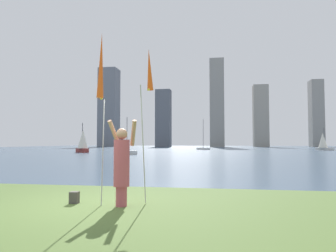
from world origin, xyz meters
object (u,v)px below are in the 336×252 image
at_px(sailboat_3, 83,141).
at_px(sailboat_6, 323,142).
at_px(person, 122,163).
at_px(sailboat_0, 127,152).
at_px(sailboat_4, 203,148).
at_px(kite_flag_right, 149,74).
at_px(bag, 74,197).
at_px(kite_flag_left, 101,68).

bearing_deg(sailboat_3, sailboat_6, 26.33).
distance_m(person, sailboat_0, 29.25).
bearing_deg(sailboat_4, sailboat_6, 1.82).
relative_size(person, sailboat_0, 0.46).
relative_size(sailboat_3, sailboat_6, 1.04).
bearing_deg(sailboat_0, kite_flag_right, -72.25).
bearing_deg(sailboat_3, sailboat_4, 48.09).
distance_m(person, bag, 1.49).
distance_m(sailboat_0, sailboat_3, 11.04).
xyz_separation_m(kite_flag_left, sailboat_3, (-16.28, 35.07, -1.56)).
bearing_deg(sailboat_0, sailboat_4, 73.17).
height_order(sailboat_0, sailboat_3, sailboat_0).
relative_size(kite_flag_left, kite_flag_right, 1.06).
bearing_deg(bag, kite_flag_left, -18.56).
bearing_deg(sailboat_4, kite_flag_left, -89.67).
distance_m(bag, sailboat_4, 52.62).
bearing_deg(kite_flag_right, sailboat_4, 91.40).
height_order(sailboat_3, sailboat_6, sailboat_3).
relative_size(person, sailboat_4, 0.34).
relative_size(sailboat_0, sailboat_4, 0.75).
xyz_separation_m(sailboat_0, sailboat_6, (28.86, 25.40, 1.27)).
relative_size(person, kite_flag_left, 0.49).
distance_m(kite_flag_right, sailboat_0, 28.87).
height_order(bag, sailboat_0, sailboat_0).
bearing_deg(person, kite_flag_left, 172.82).
distance_m(kite_flag_left, kite_flag_right, 1.25).
distance_m(bag, sailboat_0, 28.78).
xyz_separation_m(kite_flag_left, sailboat_6, (21.08, 53.55, -1.64)).
bearing_deg(bag, kite_flag_right, 17.49).
height_order(sailboat_3, sailboat_4, sailboat_4).
bearing_deg(sailboat_0, sailboat_3, 140.86).
bearing_deg(bag, sailboat_0, 104.17).
xyz_separation_m(bag, sailboat_3, (-15.55, 34.82, 1.50)).
relative_size(sailboat_0, sailboat_3, 1.04).
relative_size(kite_flag_right, bag, 13.83).
bearing_deg(person, sailboat_0, 87.61).
relative_size(kite_flag_left, sailboat_6, 1.01).
xyz_separation_m(person, sailboat_4, (-0.79, 52.77, -0.62)).
height_order(kite_flag_left, kite_flag_right, kite_flag_left).
bearing_deg(sailboat_3, bag, -65.94).
height_order(sailboat_0, sailboat_4, sailboat_4).
distance_m(kite_flag_left, sailboat_0, 29.35).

